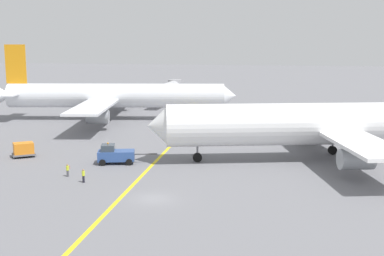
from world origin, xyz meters
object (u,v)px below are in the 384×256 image
(airliner_at_gate_left, at_px, (114,96))
(gse_container_dolly_flat, at_px, (24,149))
(pushback_tug, at_px, (115,155))
(ground_crew_wing_walker_right, at_px, (68,170))
(jet_bridge, at_px, (168,89))
(ground_crew_ramp_agent_by_cones, at_px, (83,176))
(airliner_being_pushed, at_px, (323,124))

(airliner_at_gate_left, distance_m, gse_container_dolly_flat, 37.36)
(pushback_tug, bearing_deg, ground_crew_wing_walker_right, -114.27)
(ground_crew_wing_walker_right, distance_m, jet_bridge, 73.18)
(ground_crew_ramp_agent_by_cones, xyz_separation_m, ground_crew_wing_walker_right, (-3.03, 2.17, -0.02))
(airliner_at_gate_left, xyz_separation_m, gse_container_dolly_flat, (-0.80, -37.14, -3.93))
(ground_crew_wing_walker_right, bearing_deg, airliner_at_gate_left, 102.50)
(pushback_tug, distance_m, ground_crew_ramp_agent_by_cones, 10.05)
(airliner_at_gate_left, bearing_deg, jet_bridge, 78.13)
(gse_container_dolly_flat, height_order, ground_crew_wing_walker_right, gse_container_dolly_flat)
(ground_crew_ramp_agent_by_cones, xyz_separation_m, jet_bridge, (-7.64, 75.12, 3.47))
(airliner_at_gate_left, relative_size, ground_crew_ramp_agent_by_cones, 31.03)
(airliner_being_pushed, height_order, pushback_tug, airliner_being_pushed)
(ground_crew_ramp_agent_by_cones, distance_m, ground_crew_wing_walker_right, 3.73)
(gse_container_dolly_flat, bearing_deg, pushback_tug, -4.64)
(airliner_being_pushed, relative_size, jet_bridge, 2.21)
(airliner_at_gate_left, bearing_deg, airliner_being_pushed, -35.96)
(airliner_being_pushed, relative_size, ground_crew_ramp_agent_by_cones, 29.25)
(airliner_being_pushed, distance_m, jet_bridge, 68.03)
(gse_container_dolly_flat, relative_size, ground_crew_ramp_agent_by_cones, 2.32)
(pushback_tug, relative_size, ground_crew_ramp_agent_by_cones, 4.97)
(gse_container_dolly_flat, xyz_separation_m, ground_crew_wing_walker_right, (11.04, -9.04, -0.33))
(gse_container_dolly_flat, height_order, jet_bridge, jet_bridge)
(ground_crew_wing_walker_right, height_order, jet_bridge, jet_bridge)
(pushback_tug, bearing_deg, airliner_at_gate_left, 109.78)
(airliner_at_gate_left, xyz_separation_m, jet_bridge, (5.63, 26.77, -0.77))
(ground_crew_ramp_agent_by_cones, bearing_deg, gse_container_dolly_flat, 141.45)
(pushback_tug, relative_size, ground_crew_wing_walker_right, 5.09)
(airliner_at_gate_left, relative_size, pushback_tug, 6.24)
(gse_container_dolly_flat, bearing_deg, airliner_at_gate_left, 88.77)
(ground_crew_ramp_agent_by_cones, bearing_deg, ground_crew_wing_walker_right, 144.43)
(airliner_at_gate_left, xyz_separation_m, airliner_being_pushed, (42.18, -30.60, 0.09))
(airliner_at_gate_left, xyz_separation_m, ground_crew_ramp_agent_by_cones, (13.27, -48.35, -4.23))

